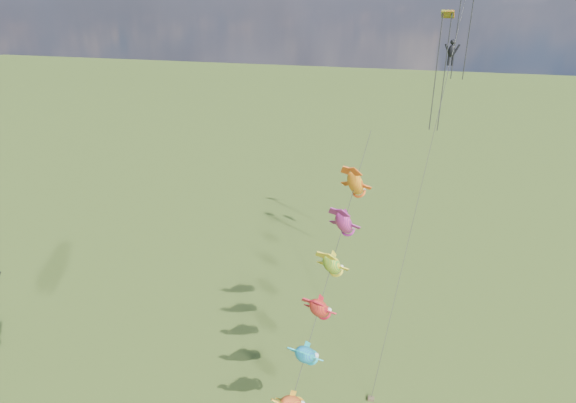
# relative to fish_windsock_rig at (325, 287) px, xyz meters

# --- Properties ---
(ground) EXTENTS (300.00, 300.00, 0.00)m
(ground) POSITION_rel_fish_windsock_rig_xyz_m (-14.10, -1.60, -9.16)
(ground) COLOR #284010
(fish_windsock_rig) EXTENTS (3.35, 15.69, 16.29)m
(fish_windsock_rig) POSITION_rel_fish_windsock_rig_xyz_m (0.00, 0.00, 0.00)
(fish_windsock_rig) COLOR brown
(fish_windsock_rig) RESTS_ON ground
(parafoil_rig) EXTENTS (4.63, 17.27, 26.12)m
(parafoil_rig) POSITION_rel_fish_windsock_rig_xyz_m (5.92, 16.13, 11.16)
(parafoil_rig) COLOR brown
(parafoil_rig) RESTS_ON ground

